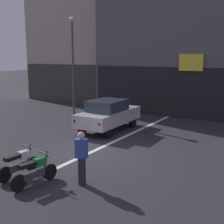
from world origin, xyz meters
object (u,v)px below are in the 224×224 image
street_lamp (73,56)px  motorcycle_green_row_left_mid (35,171)px  car_silver_crossing_near (108,114)px  motorcycle_white_row_leftmost (19,163)px  person_by_motorcycles (82,158)px

street_lamp → motorcycle_green_row_left_mid: bearing=-57.3°
car_silver_crossing_near → motorcycle_white_row_leftmost: 6.86m
street_lamp → person_by_motorcycles: 12.03m
car_silver_crossing_near → street_lamp: bearing=148.7°
person_by_motorcycles → motorcycle_white_row_leftmost: bearing=-165.0°
motorcycle_white_row_leftmost → motorcycle_green_row_left_mid: bearing=-13.5°
person_by_motorcycles → car_silver_crossing_near: bearing=115.4°
motorcycle_green_row_left_mid → person_by_motorcycles: person_by_motorcycles is taller
car_silver_crossing_near → street_lamp: 6.05m
car_silver_crossing_near → motorcycle_white_row_leftmost: (0.85, -6.79, -0.43)m
street_lamp → motorcycle_white_row_leftmost: street_lamp is taller
motorcycle_white_row_leftmost → person_by_motorcycles: size_ratio=1.00×
street_lamp → person_by_motorcycles: (7.43, -8.95, -3.06)m
car_silver_crossing_near → motorcycle_green_row_left_mid: 7.25m
car_silver_crossing_near → motorcycle_green_row_left_mid: car_silver_crossing_near is taller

